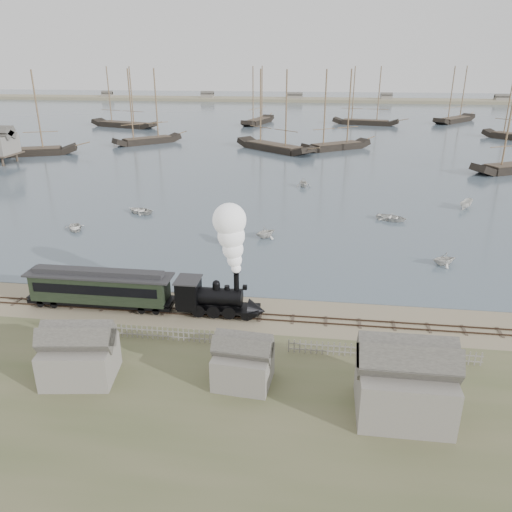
# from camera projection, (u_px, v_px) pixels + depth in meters

# --- Properties ---
(ground) EXTENTS (600.00, 600.00, 0.00)m
(ground) POSITION_uv_depth(u_px,v_px,m) (242.00, 306.00, 47.90)
(ground) COLOR gray
(ground) RESTS_ON ground
(harbor_water) EXTENTS (600.00, 336.00, 0.06)m
(harbor_water) POSITION_uv_depth(u_px,v_px,m) (307.00, 117.00, 204.58)
(harbor_water) COLOR #435460
(harbor_water) RESTS_ON ground
(rail_track) EXTENTS (120.00, 1.80, 0.16)m
(rail_track) POSITION_uv_depth(u_px,v_px,m) (239.00, 315.00, 46.04)
(rail_track) COLOR #3C2C21
(rail_track) RESTS_ON ground
(picket_fence_west) EXTENTS (19.00, 0.10, 1.20)m
(picket_fence_west) POSITION_uv_depth(u_px,v_px,m) (153.00, 339.00, 42.25)
(picket_fence_west) COLOR gray
(picket_fence_west) RESTS_ON ground
(picket_fence_east) EXTENTS (15.00, 0.10, 1.20)m
(picket_fence_east) POSITION_uv_depth(u_px,v_px,m) (383.00, 359.00, 39.45)
(picket_fence_east) COLOR gray
(picket_fence_east) RESTS_ON ground
(shed_left) EXTENTS (5.00, 4.00, 4.10)m
(shed_left) POSITION_uv_depth(u_px,v_px,m) (82.00, 378.00, 37.15)
(shed_left) COLOR gray
(shed_left) RESTS_ON ground
(shed_mid) EXTENTS (4.00, 3.50, 3.60)m
(shed_mid) POSITION_uv_depth(u_px,v_px,m) (243.00, 382.00, 36.60)
(shed_mid) COLOR gray
(shed_mid) RESTS_ON ground
(shed_right) EXTENTS (6.00, 5.00, 5.10)m
(shed_right) POSITION_uv_depth(u_px,v_px,m) (401.00, 413.00, 33.40)
(shed_right) COLOR gray
(shed_right) RESTS_ON ground
(far_spit) EXTENTS (500.00, 20.00, 1.80)m
(far_spit) POSITION_uv_depth(u_px,v_px,m) (313.00, 102.00, 278.32)
(far_spit) COLOR #9C9271
(far_spit) RESTS_ON ground
(locomotive) EXTENTS (8.21, 3.06, 10.23)m
(locomotive) POSITION_uv_depth(u_px,v_px,m) (227.00, 269.00, 44.45)
(locomotive) COLOR black
(locomotive) RESTS_ON ground
(passenger_coach) EXTENTS (13.92, 2.68, 3.38)m
(passenger_coach) POSITION_uv_depth(u_px,v_px,m) (100.00, 287.00, 46.89)
(passenger_coach) COLOR black
(passenger_coach) RESTS_ON ground
(beached_dinghy) EXTENTS (4.43, 4.96, 0.85)m
(beached_dinghy) POSITION_uv_depth(u_px,v_px,m) (93.00, 291.00, 50.11)
(beached_dinghy) COLOR silver
(beached_dinghy) RESTS_ON ground
(rowboat_0) EXTENTS (4.43, 4.06, 0.75)m
(rowboat_0) POSITION_uv_depth(u_px,v_px,m) (75.00, 228.00, 68.79)
(rowboat_0) COLOR silver
(rowboat_0) RESTS_ON harbor_water
(rowboat_1) EXTENTS (4.04, 4.05, 1.62)m
(rowboat_1) POSITION_uv_depth(u_px,v_px,m) (266.00, 232.00, 65.75)
(rowboat_1) COLOR silver
(rowboat_1) RESTS_ON harbor_water
(rowboat_2) EXTENTS (3.61, 2.74, 1.32)m
(rowboat_2) POSITION_uv_depth(u_px,v_px,m) (226.00, 238.00, 63.97)
(rowboat_2) COLOR silver
(rowboat_2) RESTS_ON harbor_water
(rowboat_3) EXTENTS (4.63, 5.28, 0.91)m
(rowboat_3) POSITION_uv_depth(u_px,v_px,m) (392.00, 217.00, 72.94)
(rowboat_3) COLOR silver
(rowboat_3) RESTS_ON harbor_water
(rowboat_4) EXTENTS (3.38, 3.62, 1.54)m
(rowboat_4) POSITION_uv_depth(u_px,v_px,m) (444.00, 259.00, 57.06)
(rowboat_4) COLOR silver
(rowboat_4) RESTS_ON harbor_water
(rowboat_5) EXTENTS (3.76, 3.12, 1.39)m
(rowboat_5) POSITION_uv_depth(u_px,v_px,m) (466.00, 204.00, 78.74)
(rowboat_5) COLOR silver
(rowboat_5) RESTS_ON harbor_water
(rowboat_6) EXTENTS (4.50, 5.13, 0.88)m
(rowboat_6) POSITION_uv_depth(u_px,v_px,m) (140.00, 210.00, 76.43)
(rowboat_6) COLOR silver
(rowboat_6) RESTS_ON harbor_water
(rowboat_7) EXTENTS (3.89, 3.63, 1.67)m
(rowboat_7) POSITION_uv_depth(u_px,v_px,m) (303.00, 182.00, 91.98)
(rowboat_7) COLOR silver
(rowboat_7) RESTS_ON harbor_water
(schooner_0) EXTENTS (24.24, 14.53, 20.00)m
(schooner_0) POSITION_uv_depth(u_px,v_px,m) (19.00, 113.00, 118.84)
(schooner_0) COLOR black
(schooner_0) RESTS_ON harbor_water
(schooner_1) EXTENTS (17.08, 16.52, 20.00)m
(schooner_1) POSITION_uv_depth(u_px,v_px,m) (145.00, 107.00, 135.69)
(schooner_1) COLOR black
(schooner_1) RESTS_ON harbor_water
(schooner_2) EXTENTS (22.00, 19.86, 20.00)m
(schooner_2) POSITION_uv_depth(u_px,v_px,m) (274.00, 111.00, 125.07)
(schooner_2) COLOR black
(schooner_2) RESTS_ON harbor_water
(schooner_3) EXTENTS (18.75, 15.61, 20.00)m
(schooner_3) POSITION_uv_depth(u_px,v_px,m) (338.00, 110.00, 126.59)
(schooner_3) COLOR black
(schooner_3) RESTS_ON harbor_water
(schooner_6) EXTENTS (26.08, 14.01, 20.00)m
(schooner_6) POSITION_uv_depth(u_px,v_px,m) (121.00, 97.00, 169.53)
(schooner_6) COLOR black
(schooner_6) RESTS_ON harbor_water
(schooner_7) EXTENTS (10.60, 22.49, 20.00)m
(schooner_7) POSITION_uv_depth(u_px,v_px,m) (258.00, 95.00, 178.57)
(schooner_7) COLOR black
(schooner_7) RESTS_ON harbor_water
(schooner_8) EXTENTS (23.78, 10.16, 20.00)m
(schooner_8) POSITION_uv_depth(u_px,v_px,m) (367.00, 96.00, 175.90)
(schooner_8) COLOR black
(schooner_8) RESTS_ON harbor_water
(schooner_9) EXTENTS (19.86, 22.73, 20.00)m
(schooner_9) POSITION_uv_depth(u_px,v_px,m) (458.00, 94.00, 183.22)
(schooner_9) COLOR black
(schooner_9) RESTS_ON harbor_water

